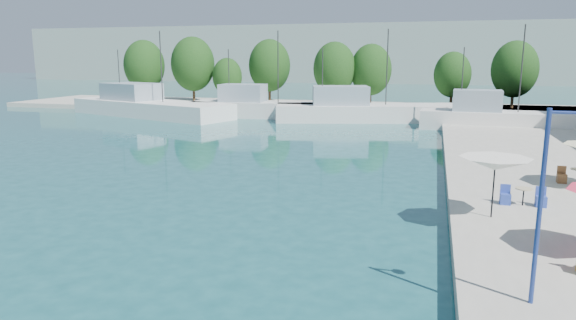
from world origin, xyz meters
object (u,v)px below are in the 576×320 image
(trawler_01, at_px, (147,107))
(street_lamp, at_px, (558,171))
(trawler_03, at_px, (363,111))
(umbrella_white, at_px, (495,164))
(trawler_04, at_px, (496,119))
(trawler_02, at_px, (260,108))

(trawler_01, bearing_deg, street_lamp, -29.55)
(trawler_03, relative_size, umbrella_white, 7.43)
(trawler_04, height_order, street_lamp, trawler_04)
(umbrella_white, bearing_deg, trawler_03, 105.68)
(street_lamp, bearing_deg, trawler_02, 118.80)
(trawler_01, xyz_separation_m, trawler_03, (25.41, 1.85, 0.00))
(trawler_01, bearing_deg, trawler_03, 23.31)
(trawler_03, height_order, umbrella_white, trawler_03)
(trawler_02, relative_size, street_lamp, 3.40)
(umbrella_white, height_order, street_lamp, street_lamp)
(trawler_04, distance_m, street_lamp, 38.94)
(trawler_01, relative_size, umbrella_white, 8.26)
(trawler_01, xyz_separation_m, street_lamp, (35.86, -40.81, 3.02))
(trawler_01, relative_size, trawler_03, 1.11)
(trawler_02, bearing_deg, trawler_04, -12.88)
(trawler_01, distance_m, umbrella_white, 48.59)
(trawler_04, bearing_deg, umbrella_white, -93.30)
(trawler_01, height_order, trawler_03, same)
(trawler_03, bearing_deg, trawler_04, -31.27)
(trawler_03, height_order, trawler_04, same)
(trawler_02, bearing_deg, street_lamp, -65.48)
(trawler_02, xyz_separation_m, umbrella_white, (21.84, -35.69, 1.68))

